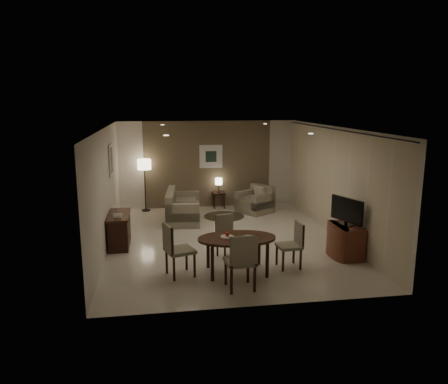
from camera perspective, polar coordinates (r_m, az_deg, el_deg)
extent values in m
cube|color=beige|center=(10.64, 0.17, -6.29)|extent=(5.50, 7.00, 0.00)
cube|color=white|center=(10.13, 0.18, 8.38)|extent=(5.50, 7.00, 0.00)
cube|color=brown|center=(13.72, -2.14, 3.63)|extent=(5.50, 0.00, 2.70)
cube|color=beige|center=(10.24, -15.20, 0.37)|extent=(0.00, 7.00, 2.70)
cube|color=beige|center=(11.07, 14.38, 1.26)|extent=(0.00, 7.00, 2.70)
cube|color=brown|center=(13.71, -2.14, 3.63)|extent=(3.96, 0.03, 2.70)
cylinder|color=black|center=(10.88, 14.39, 7.94)|extent=(0.03, 6.80, 0.03)
cube|color=silver|center=(13.66, -1.71, 4.66)|extent=(0.72, 0.03, 0.72)
cube|color=#1C3325|center=(13.64, -1.71, 4.65)|extent=(0.34, 0.01, 0.34)
cube|color=silver|center=(11.33, -14.56, 4.06)|extent=(0.03, 0.60, 0.80)
cube|color=gray|center=(11.33, -14.48, 4.06)|extent=(0.01, 0.46, 0.64)
cylinder|color=white|center=(8.21, -7.57, 7.34)|extent=(0.10, 0.10, 0.01)
cylinder|color=white|center=(8.74, 11.27, 7.48)|extent=(0.10, 0.10, 0.01)
cylinder|color=white|center=(11.80, -8.04, 8.69)|extent=(0.10, 0.10, 0.01)
cylinder|color=white|center=(12.18, 5.41, 8.85)|extent=(0.10, 0.10, 0.01)
cylinder|color=white|center=(8.52, 0.44, -5.86)|extent=(0.26, 0.26, 0.02)
cylinder|color=white|center=(8.50, 3.23, -5.92)|extent=(0.26, 0.26, 0.02)
sphere|color=#B32814|center=(8.50, 0.44, -5.52)|extent=(0.09, 0.09, 0.09)
cube|color=white|center=(8.49, 3.23, -5.78)|extent=(0.12, 0.08, 0.03)
cylinder|color=#3E3922|center=(12.75, 0.01, -3.18)|extent=(1.17, 1.17, 0.01)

